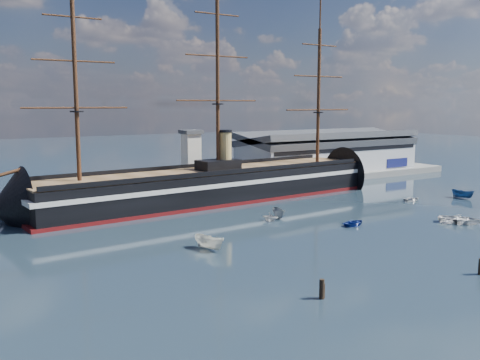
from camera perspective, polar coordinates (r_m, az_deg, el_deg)
ground at (r=113.87m, az=1.30°, el=-3.94°), size 600.00×600.00×0.00m
quay at (r=149.12m, az=-3.33°, el=-1.07°), size 180.00×18.00×2.00m
warehouse at (r=179.60m, az=9.43°, el=2.96°), size 63.00×21.00×11.60m
quay_tower at (r=141.91m, az=-5.22°, el=2.41°), size 5.00×5.00×15.00m
warship at (r=129.78m, az=-3.75°, el=-0.65°), size 113.34×21.63×53.94m
motorboat_a at (r=88.83m, az=-3.26°, el=-7.43°), size 7.82×4.45×2.95m
motorboat_b at (r=108.33m, az=12.11°, el=-4.75°), size 1.79×3.40×1.51m
motorboat_c at (r=113.11m, az=4.18°, el=-4.05°), size 6.74×4.30×2.53m
motorboat_d at (r=110.02m, az=3.25°, el=-4.38°), size 5.92×4.86×2.01m
motorboat_e at (r=138.85m, az=17.88°, el=-2.14°), size 1.29×2.95×1.35m
motorboat_f at (r=147.17m, az=22.64°, el=-1.82°), size 7.09×3.26×2.74m
motorboat_g at (r=116.38m, az=22.39°, el=-4.30°), size 5.47×4.43×2.40m
piling_near_left at (r=68.15m, az=8.70°, el=-12.41°), size 0.64×0.64×3.19m
piling_near_mid at (r=83.44m, az=24.24°, el=-9.19°), size 0.64×0.64×3.00m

